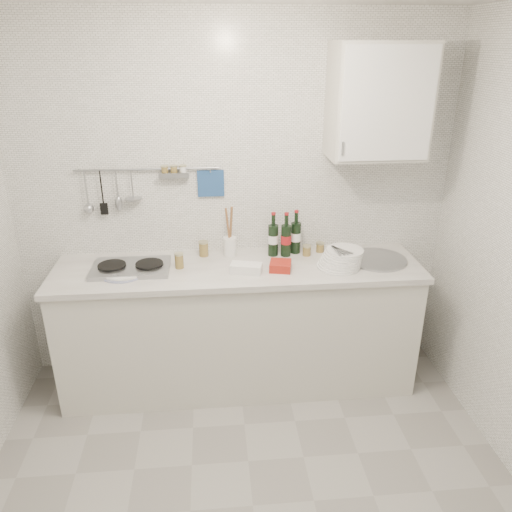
{
  "coord_description": "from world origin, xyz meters",
  "views": [
    {
      "loc": [
        -0.16,
        -1.92,
        2.29
      ],
      "look_at": [
        0.1,
        0.9,
        1.07
      ],
      "focal_mm": 35.0,
      "sensor_mm": 36.0,
      "label": 1
    }
  ],
  "objects_px": {
    "wall_cabinet": "(379,101)",
    "plate_stack_hob": "(124,272)",
    "wine_bottles": "(285,234)",
    "plate_stack_sink": "(341,259)",
    "utensil_crock": "(230,244)"
  },
  "relations": [
    {
      "from": "wine_bottles",
      "to": "utensil_crock",
      "type": "xyz_separation_m",
      "value": [
        -0.38,
        0.02,
        -0.07
      ]
    },
    {
      "from": "plate_stack_sink",
      "to": "utensil_crock",
      "type": "xyz_separation_m",
      "value": [
        -0.73,
        0.26,
        0.03
      ]
    },
    {
      "from": "utensil_crock",
      "to": "plate_stack_hob",
      "type": "bearing_deg",
      "value": -160.81
    },
    {
      "from": "plate_stack_sink",
      "to": "utensil_crock",
      "type": "distance_m",
      "value": 0.77
    },
    {
      "from": "wall_cabinet",
      "to": "plate_stack_hob",
      "type": "relative_size",
      "value": 2.36
    },
    {
      "from": "plate_stack_hob",
      "to": "utensil_crock",
      "type": "bearing_deg",
      "value": 19.19
    },
    {
      "from": "plate_stack_sink",
      "to": "wine_bottles",
      "type": "bearing_deg",
      "value": 145.88
    },
    {
      "from": "wall_cabinet",
      "to": "plate_stack_hob",
      "type": "distance_m",
      "value": 1.94
    },
    {
      "from": "wine_bottles",
      "to": "wall_cabinet",
      "type": "bearing_deg",
      "value": -4.56
    },
    {
      "from": "wall_cabinet",
      "to": "utensil_crock",
      "type": "height_order",
      "value": "wall_cabinet"
    },
    {
      "from": "wall_cabinet",
      "to": "wine_bottles",
      "type": "bearing_deg",
      "value": 175.44
    },
    {
      "from": "wall_cabinet",
      "to": "utensil_crock",
      "type": "bearing_deg",
      "value": 175.9
    },
    {
      "from": "wall_cabinet",
      "to": "plate_stack_sink",
      "type": "xyz_separation_m",
      "value": [
        -0.22,
        -0.19,
        -0.98
      ]
    },
    {
      "from": "plate_stack_sink",
      "to": "utensil_crock",
      "type": "relative_size",
      "value": 0.87
    },
    {
      "from": "wall_cabinet",
      "to": "plate_stack_hob",
      "type": "bearing_deg",
      "value": -173.94
    }
  ]
}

